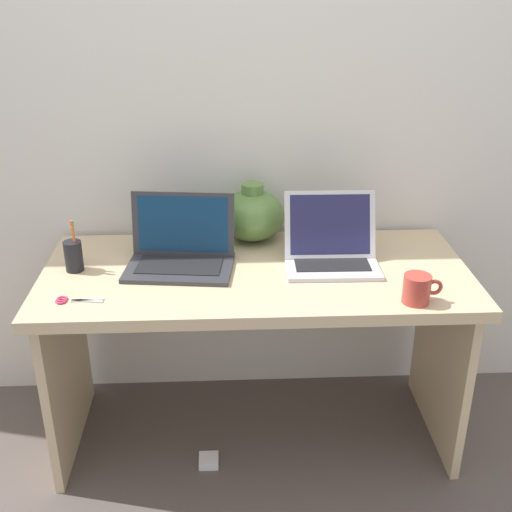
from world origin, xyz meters
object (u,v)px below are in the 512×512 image
object	(u,v)px
laptop_right	(331,246)
pen_cup	(74,255)
laptop_left	(181,247)
coffee_mug	(417,289)
power_brick	(209,461)
green_vase	(253,215)
scissors	(71,300)

from	to	relation	value
laptop_right	pen_cup	distance (m)	0.87
laptop_left	coffee_mug	world-z (taller)	laptop_left
laptop_left	coffee_mug	xyz separation A→B (m)	(0.74, -0.31, -0.02)
coffee_mug	power_brick	world-z (taller)	coffee_mug
laptop_left	laptop_right	world-z (taller)	laptop_left
green_vase	power_brick	bearing A→B (deg)	-112.70
pen_cup	laptop_right	bearing A→B (deg)	1.59
laptop_left	laptop_right	size ratio (longest dim) A/B	1.20
green_vase	scissors	bearing A→B (deg)	-141.36
coffee_mug	scissors	distance (m)	1.06
coffee_mug	pen_cup	world-z (taller)	pen_cup
green_vase	pen_cup	xyz separation A→B (m)	(-0.61, -0.24, -0.04)
green_vase	coffee_mug	size ratio (longest dim) A/B	1.93
pen_cup	power_brick	size ratio (longest dim) A/B	2.64
laptop_left	pen_cup	distance (m)	0.36
green_vase	scissors	world-z (taller)	green_vase
laptop_left	power_brick	distance (m)	0.78
pen_cup	power_brick	distance (m)	0.88
green_vase	power_brick	distance (m)	0.91
power_brick	scissors	bearing A→B (deg)	-174.70
scissors	power_brick	bearing A→B (deg)	5.30
scissors	power_brick	distance (m)	0.80
laptop_right	power_brick	world-z (taller)	laptop_right
pen_cup	power_brick	xyz separation A→B (m)	(0.43, -0.18, -0.74)
coffee_mug	laptop_right	bearing A→B (deg)	126.53
laptop_right	scissors	bearing A→B (deg)	-163.81
laptop_left	pen_cup	bearing A→B (deg)	-174.35
laptop_left	green_vase	xyz separation A→B (m)	(0.25, 0.21, 0.03)
scissors	power_brick	xyz separation A→B (m)	(0.40, 0.04, -0.69)
laptop_right	scissors	distance (m)	0.88
coffee_mug	pen_cup	xyz separation A→B (m)	(-1.09, 0.27, 0.01)
laptop_right	coffee_mug	xyz separation A→B (m)	(0.22, -0.30, -0.02)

